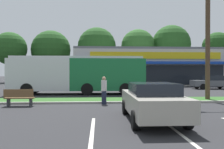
% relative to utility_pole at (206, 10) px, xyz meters
% --- Properties ---
extents(grass_median, '(56.00, 2.20, 0.12)m').
position_rel_utility_pole_xyz_m(grass_median, '(-5.18, 0.29, -5.94)').
color(grass_median, '#2D5B23').
rests_on(grass_median, ground_plane).
extents(curb_lip, '(56.00, 0.24, 0.12)m').
position_rel_utility_pole_xyz_m(curb_lip, '(-5.18, -0.93, -5.94)').
color(curb_lip, '#99968C').
rests_on(curb_lip, ground_plane).
extents(parking_stripe_0, '(0.12, 4.80, 0.01)m').
position_rel_utility_pole_xyz_m(parking_stripe_0, '(-7.27, -7.87, -6.00)').
color(parking_stripe_0, silver).
rests_on(parking_stripe_0, ground_plane).
extents(parking_stripe_1, '(0.12, 4.80, 0.01)m').
position_rel_utility_pole_xyz_m(parking_stripe_1, '(-4.59, -8.30, -6.00)').
color(parking_stripe_1, silver).
rests_on(parking_stripe_1, ground_plane).
extents(storefront_building, '(22.55, 13.97, 5.45)m').
position_rel_utility_pole_xyz_m(storefront_building, '(0.80, 22.60, -3.28)').
color(storefront_building, '#BCB7AD').
rests_on(storefront_building, ground_plane).
extents(tree_far_left, '(6.27, 6.27, 9.61)m').
position_rel_utility_pole_xyz_m(tree_far_left, '(-23.96, 30.36, 0.46)').
color(tree_far_left, '#473323').
rests_on(tree_far_left, ground_plane).
extents(tree_left, '(7.94, 7.94, 10.48)m').
position_rel_utility_pole_xyz_m(tree_left, '(-16.80, 33.13, 0.50)').
color(tree_left, '#473323').
rests_on(tree_left, ground_plane).
extents(tree_mid_left, '(7.73, 7.73, 10.96)m').
position_rel_utility_pole_xyz_m(tree_mid_left, '(-7.42, 31.90, 1.09)').
color(tree_mid_left, '#473323').
rests_on(tree_mid_left, ground_plane).
extents(tree_mid, '(6.92, 6.92, 10.74)m').
position_rel_utility_pole_xyz_m(tree_mid, '(1.00, 32.12, 1.26)').
color(tree_mid, '#473323').
rests_on(tree_mid, ground_plane).
extents(tree_mid_right, '(7.88, 7.88, 11.62)m').
position_rel_utility_pole_xyz_m(tree_mid_right, '(7.85, 31.99, 1.67)').
color(tree_mid_right, '#473323').
rests_on(tree_mid_right, ground_plane).
extents(tree_right, '(5.79, 5.79, 9.81)m').
position_rel_utility_pole_xyz_m(tree_right, '(16.19, 29.30, 0.89)').
color(tree_right, '#473323').
rests_on(tree_right, ground_plane).
extents(utility_pole, '(3.03, 2.40, 11.30)m').
position_rel_utility_pole_xyz_m(utility_pole, '(0.00, 0.00, 0.00)').
color(utility_pole, '#4C3826').
rests_on(utility_pole, ground_plane).
extents(city_bus, '(11.54, 2.70, 3.25)m').
position_rel_utility_pole_xyz_m(city_bus, '(-8.88, 5.40, -4.24)').
color(city_bus, '#196638').
rests_on(city_bus, ground_plane).
extents(bus_stop_bench, '(1.60, 0.45, 0.95)m').
position_rel_utility_pole_xyz_m(bus_stop_bench, '(-11.46, -1.81, -5.50)').
color(bus_stop_bench, brown).
rests_on(bus_stop_bench, ground_plane).
extents(car_1, '(1.96, 4.67, 1.47)m').
position_rel_utility_pole_xyz_m(car_1, '(-5.01, -6.04, -5.23)').
color(car_1, '#9E998C').
rests_on(car_1, ground_plane).
extents(car_2, '(4.51, 1.87, 1.51)m').
position_rel_utility_pole_xyz_m(car_2, '(5.94, 10.94, -5.23)').
color(car_2, '#515459').
rests_on(car_2, ground_plane).
extents(pedestrian_by_pole, '(0.33, 0.33, 1.63)m').
position_rel_utility_pole_xyz_m(pedestrian_by_pole, '(-6.75, -1.23, -5.18)').
color(pedestrian_by_pole, '#1E2338').
rests_on(pedestrian_by_pole, ground_plane).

